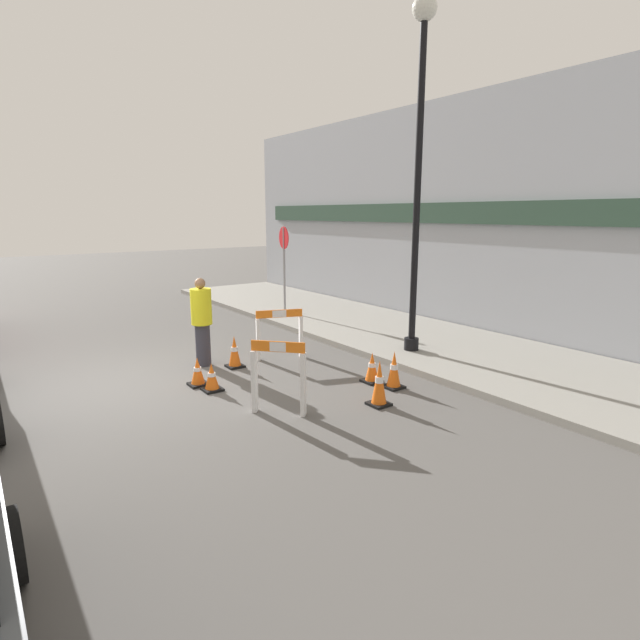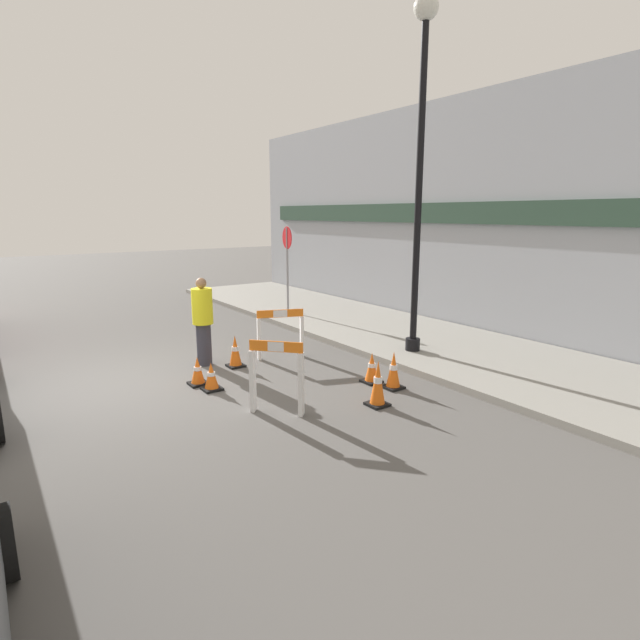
% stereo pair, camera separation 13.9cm
% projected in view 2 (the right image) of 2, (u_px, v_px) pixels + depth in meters
% --- Properties ---
extents(ground_plane, '(60.00, 60.00, 0.00)m').
position_uv_depth(ground_plane, '(113.00, 387.00, 8.18)').
color(ground_plane, '#565451').
extents(sidewalk_slab, '(18.00, 3.52, 0.12)m').
position_uv_depth(sidewalk_slab, '(394.00, 333.00, 11.65)').
color(sidewalk_slab, gray).
rests_on(sidewalk_slab, ground_plane).
extents(storefront_facade, '(18.00, 0.22, 5.50)m').
position_uv_depth(storefront_facade, '(454.00, 215.00, 12.10)').
color(storefront_facade, '#A3A8B2').
rests_on(storefront_facade, ground_plane).
extents(streetlamp_post, '(0.44, 0.44, 6.38)m').
position_uv_depth(streetlamp_post, '(421.00, 137.00, 9.09)').
color(streetlamp_post, black).
rests_on(streetlamp_post, sidewalk_slab).
extents(stop_sign, '(0.60, 0.10, 2.32)m').
position_uv_depth(stop_sign, '(287.00, 255.00, 13.49)').
color(stop_sign, gray).
rests_on(stop_sign, sidewalk_slab).
extents(barricade_0, '(0.44, 0.90, 0.97)m').
position_uv_depth(barricade_0, '(280.00, 332.00, 9.71)').
color(barricade_0, white).
rests_on(barricade_0, ground_plane).
extents(barricade_1, '(0.66, 0.62, 1.06)m').
position_uv_depth(barricade_1, '(276.00, 375.00, 7.00)').
color(barricade_1, white).
rests_on(barricade_1, ground_plane).
extents(traffic_cone_0, '(0.30, 0.30, 0.62)m').
position_uv_depth(traffic_cone_0, '(393.00, 371.00, 8.06)').
color(traffic_cone_0, black).
rests_on(traffic_cone_0, ground_plane).
extents(traffic_cone_1, '(0.30, 0.30, 0.69)m').
position_uv_depth(traffic_cone_1, '(378.00, 384.00, 7.33)').
color(traffic_cone_1, black).
rests_on(traffic_cone_1, ground_plane).
extents(traffic_cone_2, '(0.30, 0.30, 0.52)m').
position_uv_depth(traffic_cone_2, '(372.00, 368.00, 8.36)').
color(traffic_cone_2, black).
rests_on(traffic_cone_2, ground_plane).
extents(traffic_cone_3, '(0.30, 0.30, 0.48)m').
position_uv_depth(traffic_cone_3, '(198.00, 372.00, 8.25)').
color(traffic_cone_3, black).
rests_on(traffic_cone_3, ground_plane).
extents(traffic_cone_4, '(0.30, 0.30, 0.60)m').
position_uv_depth(traffic_cone_4, '(235.00, 352.00, 9.21)').
color(traffic_cone_4, black).
rests_on(traffic_cone_4, ground_plane).
extents(traffic_cone_5, '(0.30, 0.30, 0.46)m').
position_uv_depth(traffic_cone_5, '(211.00, 377.00, 8.01)').
color(traffic_cone_5, black).
rests_on(traffic_cone_5, ground_plane).
extents(person_worker, '(0.51, 0.51, 1.65)m').
position_uv_depth(person_worker, '(203.00, 319.00, 9.21)').
color(person_worker, '#33333D').
rests_on(person_worker, ground_plane).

